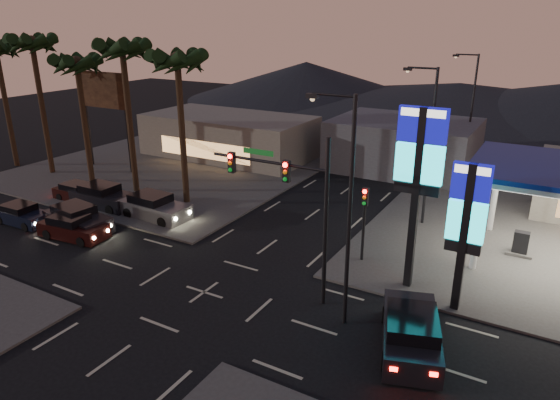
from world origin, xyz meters
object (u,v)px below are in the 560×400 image
Objects in this scene: car_lane_a_front at (77,219)px; car_lane_a_rear at (22,215)px; pylon_sign_tall at (419,164)px; car_lane_a_mid at (73,228)px; car_lane_b_mid at (103,197)px; pylon_sign_short at (467,216)px; traffic_signal_mast at (291,193)px; car_lane_b_front at (154,207)px; suv_station at (411,332)px; car_lane_b_rear at (79,193)px.

car_lane_a_rear is at bearing -164.67° from car_lane_a_front.
pylon_sign_tall reaches higher than car_lane_a_front.
car_lane_b_mid is at bearing 119.09° from car_lane_a_mid.
pylon_sign_short is 7.69m from traffic_signal_mast.
car_lane_b_front is (2.05, 4.90, 0.11)m from car_lane_a_mid.
pylon_sign_short reaches higher than car_lane_b_front.
pylon_sign_tall is 22.85m from car_lane_b_mid.
car_lane_b_mid is at bearing 116.66° from car_lane_a_front.
car_lane_b_front is (6.84, 5.04, 0.15)m from car_lane_a_rear.
pylon_sign_tall is at bearing 107.28° from suv_station.
car_lane_a_front is 4.20m from car_lane_a_rear.
pylon_sign_short reaches higher than car_lane_a_rear.
car_lane_b_rear is (-24.72, 0.44, -5.78)m from pylon_sign_tall.
car_lane_a_mid is (-22.02, -3.26, -4.00)m from pylon_sign_short.
car_lane_a_rear is at bearing -177.40° from traffic_signal_mast.
pylon_sign_tall reaches higher than traffic_signal_mast.
suv_station is (-0.97, -3.91, -3.86)m from pylon_sign_short.
car_lane_b_rear is at bearing 140.08° from car_lane_a_front.
traffic_signal_mast reaches higher than suv_station.
car_lane_a_mid is 1.09× the size of car_lane_a_rear.
pylon_sign_tall is 25.37m from car_lane_a_rear.
car_lane_a_rear is at bearing -143.61° from car_lane_b_front.
car_lane_b_front is 7.25m from car_lane_b_rear.
car_lane_a_rear is (-19.57, -0.89, -4.61)m from traffic_signal_mast.
car_lane_b_rear is at bearing 178.99° from pylon_sign_tall.
traffic_signal_mast is at bearing -11.18° from car_lane_b_rear.
pylon_sign_tall is 1.12× the size of traffic_signal_mast.
traffic_signal_mast reaches higher than car_lane_b_rear.
car_lane_b_front is at bearing 67.34° from car_lane_a_mid.
car_lane_a_front is 21.85m from suv_station.
suv_station is (21.79, -1.61, 0.05)m from car_lane_a_front.
pylon_sign_tall reaches higher than car_lane_b_mid.
pylon_sign_tall is at bearing -1.16° from car_lane_b_mid.
traffic_signal_mast is 1.58× the size of car_lane_b_mid.
car_lane_a_mid is at bearing -112.66° from car_lane_b_front.
car_lane_b_mid reaches higher than car_lane_a_mid.
car_lane_a_mid is at bearing -177.10° from traffic_signal_mast.
suv_station is at bearing -1.75° from car_lane_a_mid.
car_lane_a_mid is (-19.52, -4.26, -5.73)m from pylon_sign_tall.
pylon_sign_tall reaches higher than car_lane_b_front.
car_lane_b_mid reaches higher than car_lane_a_front.
pylon_sign_short is 23.21m from car_lane_a_front.
car_lane_a_front is 5.81m from car_lane_b_rear.
suv_station is at bearing -12.53° from traffic_signal_mast.
car_lane_b_front is at bearing 175.31° from pylon_sign_short.
car_lane_a_mid is (0.74, -0.97, -0.08)m from car_lane_a_front.
pylon_sign_short is at bearing -4.69° from car_lane_b_front.
pylon_sign_short is at bearing -21.80° from pylon_sign_tall.
car_lane_a_rear is 8.50m from car_lane_b_front.
car_lane_a_mid is 5.31m from car_lane_b_front.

